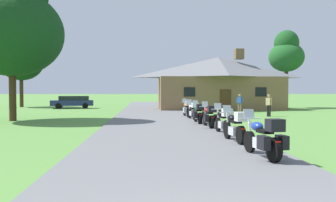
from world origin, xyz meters
TOP-DOWN VIEW (x-y plane):
  - ground_plane at (0.00, 20.00)m, footprint 500.00×500.00m
  - asphalt_driveway at (0.00, 18.00)m, footprint 6.40×80.00m
  - motorcycle_blue_nearest_to_camera at (2.29, 5.77)m, footprint 0.89×2.08m
  - motorcycle_black_second_in_row at (2.29, 8.82)m, footprint 0.66×2.08m
  - motorcycle_black_third_in_row at (2.40, 11.16)m, footprint 0.66×2.08m
  - motorcycle_red_fourth_in_row at (2.32, 13.89)m, footprint 0.76×2.08m
  - motorcycle_green_fifth_in_row at (2.13, 16.24)m, footprint 0.74×2.08m
  - motorcycle_white_sixth_in_row at (2.17, 18.92)m, footprint 0.71×2.08m
  - motorcycle_orange_farthest_in_row at (2.12, 21.45)m, footprint 0.81×2.08m
  - stone_lodge at (6.89, 32.82)m, footprint 13.39×7.12m
  - bystander_blue_shirt_near_lodge at (7.39, 26.24)m, footprint 0.46×0.39m
  - bystander_tan_shirt_beside_signpost at (8.36, 21.76)m, footprint 0.38×0.48m
  - tree_left_far at (-15.99, 39.26)m, footprint 5.24×5.24m
  - tree_left_near at (-9.45, 19.19)m, footprint 6.49×6.49m
  - tree_right_of_lodge at (15.41, 35.18)m, footprint 4.01×4.01m
  - parked_navy_suv_far_left at (-9.02, 35.38)m, footprint 4.82×2.50m

SIDE VIEW (x-z plane):
  - ground_plane at x=0.00m, z-range 0.00..0.00m
  - asphalt_driveway at x=0.00m, z-range 0.00..0.06m
  - motorcycle_blue_nearest_to_camera at x=2.29m, z-range -0.04..1.26m
  - motorcycle_red_fourth_in_row at x=2.32m, z-range -0.04..1.26m
  - motorcycle_green_fifth_in_row at x=2.13m, z-range -0.04..1.26m
  - motorcycle_orange_farthest_in_row at x=2.12m, z-range -0.04..1.26m
  - motorcycle_black_second_in_row at x=2.29m, z-range -0.03..1.27m
  - motorcycle_black_third_in_row at x=2.40m, z-range -0.03..1.27m
  - motorcycle_white_sixth_in_row at x=2.17m, z-range -0.03..1.27m
  - parked_navy_suv_far_left at x=-9.02m, z-range 0.08..1.48m
  - bystander_blue_shirt_near_lodge at x=7.39m, z-range 0.11..1.79m
  - bystander_tan_shirt_beside_signpost at x=8.36m, z-range 0.11..1.79m
  - stone_lodge at x=6.89m, z-range -0.37..6.11m
  - tree_left_far at x=-15.99m, z-range 1.33..10.87m
  - tree_right_of_lodge at x=15.41m, z-range 1.83..10.82m
  - tree_left_near at x=-9.45m, z-range 1.07..11.74m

